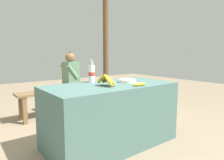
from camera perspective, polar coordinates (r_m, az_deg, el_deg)
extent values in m
plane|color=gray|center=(2.50, -0.31, -17.59)|extent=(12.00, 12.00, 0.00)
cube|color=#4C706B|center=(2.37, -0.32, -9.77)|extent=(1.50, 0.76, 0.71)
sphere|color=#4C381E|center=(2.14, -2.26, -0.05)|extent=(0.05, 0.05, 0.05)
ellipsoid|color=gold|center=(2.09, -1.10, -0.04)|extent=(0.05, 0.16, 0.15)
ellipsoid|color=gold|center=(2.12, -0.65, 0.05)|extent=(0.12, 0.15, 0.14)
ellipsoid|color=gold|center=(2.14, -0.75, -0.08)|extent=(0.13, 0.11, 0.12)
ellipsoid|color=gold|center=(2.15, -0.84, -0.09)|extent=(0.14, 0.09, 0.11)
ellipsoid|color=gold|center=(2.18, -1.02, -0.06)|extent=(0.15, 0.04, 0.10)
ellipsoid|color=gold|center=(2.19, -1.51, 0.05)|extent=(0.16, 0.10, 0.09)
ellipsoid|color=gold|center=(2.20, -2.04, 0.04)|extent=(0.13, 0.13, 0.10)
ellipsoid|color=gold|center=(2.21, -2.42, 0.24)|extent=(0.12, 0.17, 0.13)
ellipsoid|color=gold|center=(2.20, -3.20, 0.22)|extent=(0.05, 0.17, 0.14)
cylinder|color=white|center=(2.45, 4.48, -0.31)|extent=(0.21, 0.21, 0.03)
torus|color=white|center=(2.44, 4.49, 0.07)|extent=(0.21, 0.21, 0.02)
cylinder|color=white|center=(2.44, -5.83, 1.75)|extent=(0.08, 0.08, 0.21)
cylinder|color=red|center=(2.44, -5.83, 1.75)|extent=(0.08, 0.08, 0.05)
cylinder|color=#ADADB2|center=(2.44, -5.87, 4.75)|extent=(0.04, 0.04, 0.05)
torus|color=#ADADB2|center=(2.43, -5.89, 5.63)|extent=(0.03, 0.01, 0.03)
ellipsoid|color=gold|center=(2.18, 7.81, -1.25)|extent=(0.17, 0.07, 0.04)
cube|color=#BCBCC1|center=(2.37, 8.53, -0.78)|extent=(0.15, 0.11, 0.00)
cylinder|color=maroon|center=(2.27, 8.04, -1.15)|extent=(0.06, 0.05, 0.02)
cube|color=brown|center=(3.59, -13.83, -2.83)|extent=(1.54, 0.32, 0.04)
cube|color=brown|center=(3.32, -23.64, -8.06)|extent=(0.06, 0.06, 0.41)
cube|color=brown|center=(3.84, -3.75, -5.36)|extent=(0.06, 0.06, 0.41)
cube|color=brown|center=(3.54, -24.58, -7.14)|extent=(0.06, 0.06, 0.41)
cube|color=brown|center=(4.04, -5.65, -4.74)|extent=(0.06, 0.06, 0.41)
cylinder|color=#232328|center=(3.49, -14.87, -6.64)|extent=(0.09, 0.09, 0.45)
cylinder|color=#232328|center=(3.48, -13.12, -2.69)|extent=(0.31, 0.11, 0.09)
cylinder|color=#232328|center=(3.66, -15.81, -6.00)|extent=(0.09, 0.09, 0.45)
cylinder|color=#232328|center=(3.65, -14.14, -2.24)|extent=(0.31, 0.11, 0.09)
cube|color=slate|center=(3.58, -11.72, 1.32)|extent=(0.22, 0.35, 0.47)
cylinder|color=slate|center=(3.41, -11.22, 2.30)|extent=(0.21, 0.08, 0.25)
cylinder|color=slate|center=(3.71, -13.10, 2.66)|extent=(0.21, 0.08, 0.25)
sphere|color=brown|center=(3.56, -11.86, 6.34)|extent=(0.17, 0.17, 0.17)
sphere|color=black|center=(3.56, -11.88, 7.37)|extent=(0.06, 0.06, 0.06)
sphere|color=#4C381E|center=(3.43, -20.38, -2.21)|extent=(0.05, 0.05, 0.05)
ellipsoid|color=#8EA842|center=(3.38, -19.89, -2.35)|extent=(0.07, 0.14, 0.11)
ellipsoid|color=#8EA842|center=(3.40, -19.71, -2.28)|extent=(0.11, 0.13, 0.11)
ellipsoid|color=#8EA842|center=(3.42, -19.37, -2.23)|extent=(0.16, 0.10, 0.10)
ellipsoid|color=#8EA842|center=(3.45, -19.41, -2.05)|extent=(0.15, 0.04, 0.13)
ellipsoid|color=#8EA842|center=(3.46, -19.76, -2.13)|extent=(0.14, 0.10, 0.11)
ellipsoid|color=#8EA842|center=(3.48, -20.02, -2.13)|extent=(0.13, 0.14, 0.08)
ellipsoid|color=#8EA842|center=(3.48, -20.60, -2.18)|extent=(0.04, 0.16, 0.08)
cylinder|color=brown|center=(4.46, -1.81, 8.50)|extent=(0.12, 0.12, 2.28)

